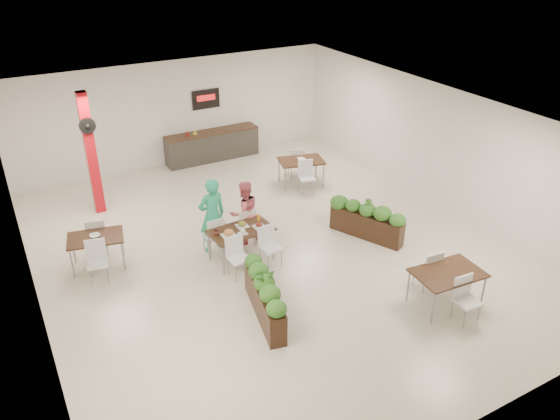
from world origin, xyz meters
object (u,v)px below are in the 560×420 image
(diner_man, at_px, (212,216))
(side_table_a, at_px, (96,242))
(diner_woman, at_px, (244,212))
(side_table_b, at_px, (301,164))
(red_column, at_px, (91,153))
(planter_right, at_px, (367,219))
(service_counter, at_px, (212,145))
(side_table_c, at_px, (447,277))
(planter_left, at_px, (264,293))
(main_table, at_px, (241,234))

(diner_man, xyz_separation_m, side_table_a, (-2.49, 0.59, -0.27))
(diner_woman, bearing_deg, side_table_b, -146.88)
(red_column, bearing_deg, side_table_b, -11.68)
(diner_man, xyz_separation_m, planter_right, (3.43, -1.24, -0.40))
(service_counter, distance_m, planter_right, 6.50)
(service_counter, distance_m, diner_man, 5.57)
(red_column, distance_m, diner_man, 3.84)
(side_table_a, bearing_deg, diner_woman, 1.88)
(diner_woman, height_order, side_table_c, diner_woman)
(red_column, bearing_deg, planter_left, -73.48)
(main_table, bearing_deg, side_table_a, 156.51)
(side_table_c, bearing_deg, diner_man, 132.21)
(red_column, relative_size, planter_left, 1.60)
(red_column, bearing_deg, diner_man, -60.28)
(planter_right, bearing_deg, side_table_b, 86.64)
(diner_woman, bearing_deg, diner_man, -3.86)
(planter_left, bearing_deg, side_table_b, 52.40)
(diner_man, relative_size, side_table_b, 1.08)
(main_table, height_order, side_table_b, same)
(red_column, relative_size, diner_woman, 2.07)
(planter_left, height_order, planter_right, planter_left)
(red_column, height_order, side_table_c, red_column)
(main_table, relative_size, side_table_b, 1.01)
(diner_woman, xyz_separation_m, planter_left, (-0.89, -2.71, -0.25))
(red_column, xyz_separation_m, diner_man, (1.87, -3.27, -0.74))
(red_column, xyz_separation_m, side_table_a, (-0.62, -2.67, -1.02))
(diner_man, height_order, diner_woman, diner_man)
(planter_right, height_order, side_table_a, planter_right)
(service_counter, xyz_separation_m, planter_left, (-2.23, -7.84, 0.03))
(diner_man, bearing_deg, side_table_b, -153.44)
(main_table, distance_m, side_table_b, 4.27)
(diner_man, bearing_deg, planter_right, 156.27)
(side_table_a, bearing_deg, main_table, -11.35)
(main_table, xyz_separation_m, diner_woman, (0.41, 0.66, 0.14))
(diner_man, bearing_deg, service_counter, -116.42)
(planter_right, bearing_deg, diner_man, 160.13)
(side_table_c, bearing_deg, service_counter, 100.87)
(main_table, bearing_deg, diner_woman, 58.01)
(diner_man, bearing_deg, side_table_a, -17.32)
(service_counter, xyz_separation_m, diner_woman, (-1.33, -5.13, 0.28))
(side_table_a, bearing_deg, side_table_c, -27.43)
(main_table, bearing_deg, side_table_b, 40.70)
(diner_man, relative_size, side_table_a, 1.08)
(service_counter, relative_size, diner_man, 1.66)
(service_counter, height_order, planter_left, service_counter)
(red_column, relative_size, main_table, 1.88)
(planter_right, relative_size, side_table_c, 1.11)
(main_table, height_order, planter_left, planter_left)
(main_table, bearing_deg, diner_man, 120.79)
(main_table, height_order, side_table_a, same)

